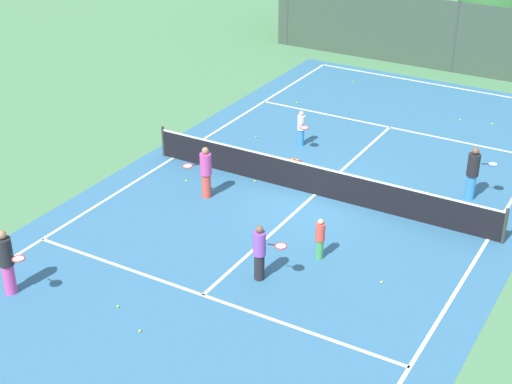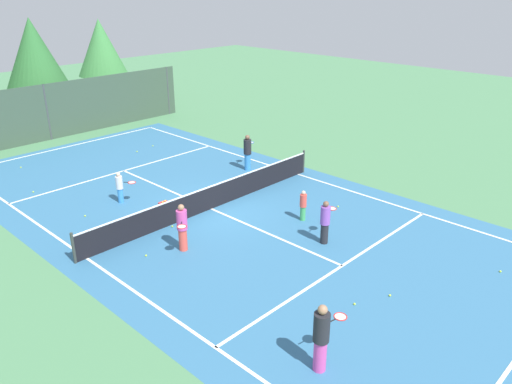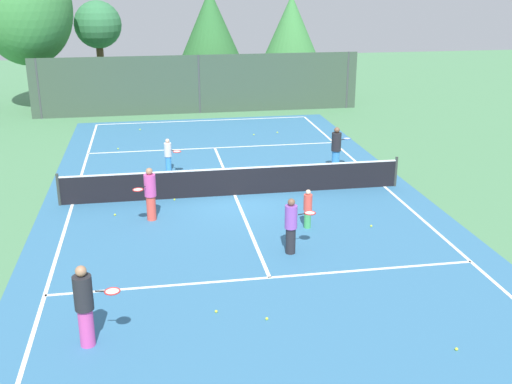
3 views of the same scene
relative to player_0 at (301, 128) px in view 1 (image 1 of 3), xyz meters
name	(u,v)px [view 1 (image 1 of 3)]	position (x,y,z in m)	size (l,w,h in m)	color
ground_plane	(315,195)	(2.15, -3.18, -0.69)	(80.00, 80.00, 0.00)	#4C8456
court_surface	(315,195)	(2.15, -3.18, -0.68)	(13.00, 25.00, 0.01)	teal
tennis_net	(316,180)	(2.15, -3.18, -0.18)	(11.90, 0.10, 1.10)	#333833
perimeter_fence	(455,38)	(2.15, 10.82, 0.91)	(18.00, 0.12, 3.20)	#384C3D
player_0	(301,128)	(0.00, 0.00, 0.00)	(0.70, 0.80, 1.32)	#388CD8
player_1	(6,261)	(-2.14, -11.92, 0.25)	(0.97, 0.49, 1.82)	#D14799
player_2	(206,172)	(-0.75, -5.04, 0.19)	(0.77, 0.87, 1.70)	#E54C3F
player_3	(473,173)	(6.45, -0.99, 0.22)	(0.93, 0.69, 1.75)	#388CD8
player_4	(260,252)	(3.01, -8.20, 0.14)	(0.92, 0.49, 1.60)	#232328
player_5	(320,238)	(3.91, -6.50, -0.06)	(0.26, 0.26, 1.22)	#3FA559
ball_crate	(294,166)	(0.75, -1.96, -0.50)	(0.38, 0.33, 0.43)	red
tennis_ball_0	(255,181)	(0.04, -3.37, -0.65)	(0.07, 0.07, 0.07)	#CCE533
tennis_ball_1	(256,137)	(-1.76, -0.17, -0.65)	(0.07, 0.07, 0.07)	#CCE533
tennis_ball_3	(460,120)	(4.26, 5.23, -0.65)	(0.07, 0.07, 0.07)	#CCE533
tennis_ball_4	(353,82)	(-1.15, 7.23, -0.65)	(0.07, 0.07, 0.07)	#CCE533
tennis_ball_5	(492,124)	(5.46, 5.47, -0.65)	(0.07, 0.07, 0.07)	#CCE533
tennis_ball_6	(140,331)	(1.69, -11.58, -0.65)	(0.07, 0.07, 0.07)	#CCE533
tennis_ball_7	(382,282)	(5.85, -6.79, -0.65)	(0.07, 0.07, 0.07)	#CCE533
tennis_ball_8	(186,181)	(-1.91, -4.48, -0.65)	(0.07, 0.07, 0.07)	#CCE533
tennis_ball_9	(297,103)	(-2.10, 3.70, -0.65)	(0.07, 0.07, 0.07)	#CCE533
tennis_ball_10	(118,306)	(0.62, -11.07, -0.65)	(0.07, 0.07, 0.07)	#CCE533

